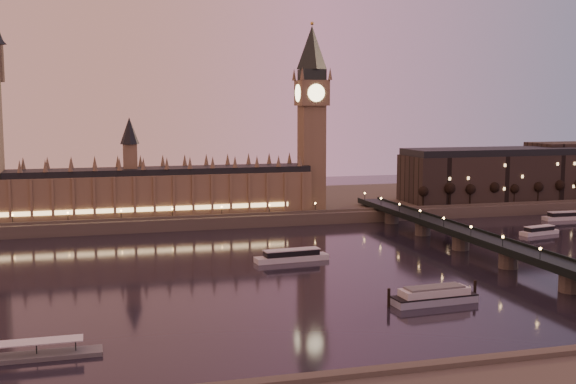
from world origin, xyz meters
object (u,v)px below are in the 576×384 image
(cruise_boat_b, at_px, (565,216))
(pontoon_pier, at_px, (20,355))
(cruise_boat_a, at_px, (292,256))
(moored_barge, at_px, (434,296))

(cruise_boat_b, relative_size, pontoon_pier, 0.63)
(cruise_boat_a, relative_size, cruise_boat_b, 1.24)
(cruise_boat_a, height_order, cruise_boat_b, cruise_boat_a)
(cruise_boat_a, relative_size, moored_barge, 0.96)
(cruise_boat_a, height_order, pontoon_pier, pontoon_pier)
(moored_barge, distance_m, pontoon_pier, 127.19)
(cruise_boat_a, bearing_deg, cruise_boat_b, 14.82)
(cruise_boat_a, xyz_separation_m, cruise_boat_b, (178.08, 62.93, -0.13))
(cruise_boat_a, height_order, moored_barge, moored_barge)
(moored_barge, bearing_deg, cruise_boat_b, 38.58)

